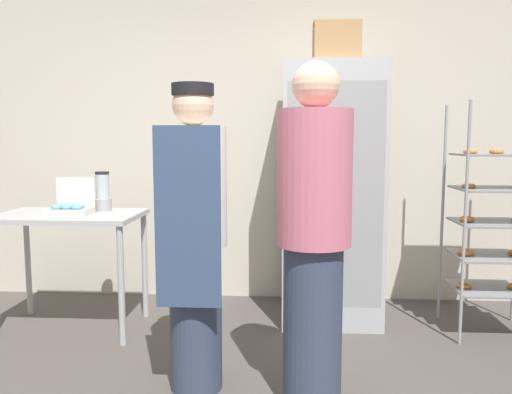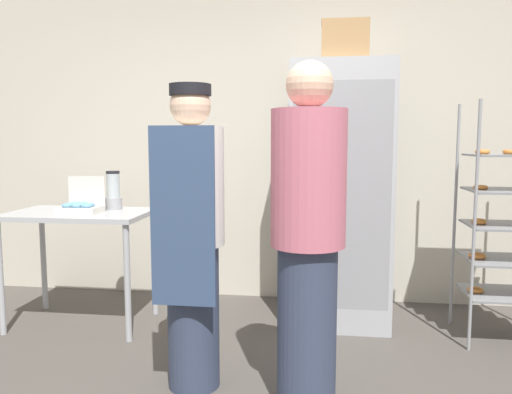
{
  "view_description": "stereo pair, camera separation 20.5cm",
  "coord_description": "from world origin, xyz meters",
  "px_view_note": "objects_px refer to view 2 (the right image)",
  "views": [
    {
      "loc": [
        0.28,
        -2.16,
        1.39
      ],
      "look_at": [
        0.1,
        0.77,
        1.06
      ],
      "focal_mm": 35.0,
      "sensor_mm": 36.0,
      "label": 1
    },
    {
      "loc": [
        0.49,
        -2.14,
        1.39
      ],
      "look_at": [
        0.1,
        0.77,
        1.06
      ],
      "focal_mm": 35.0,
      "sensor_mm": 36.0,
      "label": 2
    }
  ],
  "objects_px": {
    "refrigerator": "(340,195)",
    "cardboard_storage_box": "(344,42)",
    "baking_rack": "(506,225)",
    "donut_box": "(81,207)",
    "person_baker": "(192,233)",
    "person_customer": "(308,237)",
    "blender_pitcher": "(113,192)"
  },
  "relations": [
    {
      "from": "refrigerator",
      "to": "cardboard_storage_box",
      "type": "relative_size",
      "value": 5.61
    },
    {
      "from": "cardboard_storage_box",
      "to": "blender_pitcher",
      "type": "bearing_deg",
      "value": -176.19
    },
    {
      "from": "person_customer",
      "to": "cardboard_storage_box",
      "type": "bearing_deg",
      "value": 80.39
    },
    {
      "from": "person_baker",
      "to": "person_customer",
      "type": "relative_size",
      "value": 0.95
    },
    {
      "from": "baking_rack",
      "to": "person_customer",
      "type": "relative_size",
      "value": 0.93
    },
    {
      "from": "refrigerator",
      "to": "person_baker",
      "type": "bearing_deg",
      "value": -125.32
    },
    {
      "from": "person_customer",
      "to": "refrigerator",
      "type": "bearing_deg",
      "value": 81.43
    },
    {
      "from": "refrigerator",
      "to": "person_customer",
      "type": "bearing_deg",
      "value": -98.57
    },
    {
      "from": "refrigerator",
      "to": "donut_box",
      "type": "distance_m",
      "value": 1.93
    },
    {
      "from": "baking_rack",
      "to": "cardboard_storage_box",
      "type": "relative_size",
      "value": 4.74
    },
    {
      "from": "donut_box",
      "to": "baking_rack",
      "type": "bearing_deg",
      "value": 3.5
    },
    {
      "from": "cardboard_storage_box",
      "to": "person_baker",
      "type": "bearing_deg",
      "value": -127.57
    },
    {
      "from": "baking_rack",
      "to": "blender_pitcher",
      "type": "distance_m",
      "value": 2.86
    },
    {
      "from": "baking_rack",
      "to": "donut_box",
      "type": "relative_size",
      "value": 5.69
    },
    {
      "from": "refrigerator",
      "to": "cardboard_storage_box",
      "type": "bearing_deg",
      "value": -81.54
    },
    {
      "from": "cardboard_storage_box",
      "to": "person_baker",
      "type": "height_order",
      "value": "cardboard_storage_box"
    },
    {
      "from": "person_customer",
      "to": "donut_box",
      "type": "bearing_deg",
      "value": 151.18
    },
    {
      "from": "person_baker",
      "to": "donut_box",
      "type": "bearing_deg",
      "value": 143.5
    },
    {
      "from": "refrigerator",
      "to": "blender_pitcher",
      "type": "bearing_deg",
      "value": -173.57
    },
    {
      "from": "baking_rack",
      "to": "blender_pitcher",
      "type": "xyz_separation_m",
      "value": [
        -2.85,
        0.04,
        0.18
      ]
    },
    {
      "from": "baking_rack",
      "to": "person_customer",
      "type": "distance_m",
      "value": 1.73
    },
    {
      "from": "cardboard_storage_box",
      "to": "person_baker",
      "type": "xyz_separation_m",
      "value": [
        -0.85,
        -1.11,
        -1.22
      ]
    },
    {
      "from": "refrigerator",
      "to": "donut_box",
      "type": "relative_size",
      "value": 6.74
    },
    {
      "from": "refrigerator",
      "to": "blender_pitcher",
      "type": "distance_m",
      "value": 1.73
    },
    {
      "from": "baking_rack",
      "to": "cardboard_storage_box",
      "type": "bearing_deg",
      "value": 171.97
    },
    {
      "from": "donut_box",
      "to": "person_customer",
      "type": "height_order",
      "value": "person_customer"
    },
    {
      "from": "blender_pitcher",
      "to": "cardboard_storage_box",
      "type": "height_order",
      "value": "cardboard_storage_box"
    },
    {
      "from": "refrigerator",
      "to": "baking_rack",
      "type": "distance_m",
      "value": 1.17
    },
    {
      "from": "person_baker",
      "to": "person_customer",
      "type": "bearing_deg",
      "value": -13.61
    },
    {
      "from": "refrigerator",
      "to": "cardboard_storage_box",
      "type": "xyz_separation_m",
      "value": [
        0.01,
        -0.08,
        1.12
      ]
    },
    {
      "from": "baking_rack",
      "to": "person_customer",
      "type": "bearing_deg",
      "value": -140.28
    },
    {
      "from": "blender_pitcher",
      "to": "refrigerator",
      "type": "bearing_deg",
      "value": 6.43
    }
  ]
}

